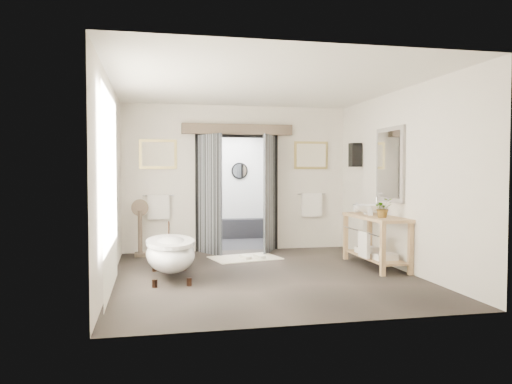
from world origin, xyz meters
The scene contains 13 objects.
ground_plane centered at (0.00, 0.00, 0.00)m, with size 5.00×5.00×0.00m, color #443B35.
room_shell centered at (-0.04, -0.12, 1.86)m, with size 4.52×5.02×2.91m.
shower_room centered at (0.00, 3.99, 0.91)m, with size 2.22×2.01×2.51m.
back_wall_dressing centered at (0.00, 2.32, 1.56)m, with size 3.82×0.76×2.52m.
clawfoot_tub centered at (-1.41, 0.08, 0.38)m, with size 0.71×1.59×0.78m.
vanity centered at (1.95, 0.29, 0.51)m, with size 0.57×1.60×0.85m.
pedestal_mirror centered at (-1.89, 2.11, 0.46)m, with size 0.32×0.20×1.07m.
rug centered at (-0.02, 1.52, 0.01)m, with size 1.20×0.80×0.01m, color beige.
slippers centered at (0.10, 1.42, 0.04)m, with size 0.45×0.30×0.05m.
basin centered at (1.94, 0.59, 0.93)m, with size 0.48×0.48×0.16m, color white.
plant centered at (1.92, -0.06, 1.01)m, with size 0.28×0.25×0.32m, color gray.
soap_bottle_a centered at (1.91, 0.38, 0.94)m, with size 0.08×0.08×0.17m, color gray.
soap_bottle_b centered at (1.95, 1.03, 0.94)m, with size 0.14×0.14×0.18m, color gray.
Camera 1 is at (-1.66, -7.38, 1.59)m, focal length 35.00 mm.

